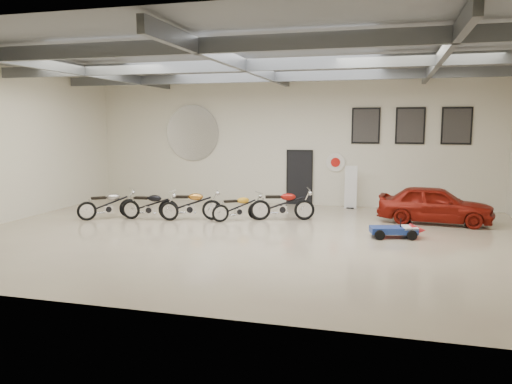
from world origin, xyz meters
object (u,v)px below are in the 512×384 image
(motorcycle_red, at_px, (282,204))
(motorcycle_yellow, at_px, (238,207))
(motorcycle_silver, at_px, (108,204))
(banner_stand, at_px, (351,186))
(motorcycle_gold, at_px, (190,204))
(go_kart, at_px, (398,228))
(motorcycle_black, at_px, (150,205))
(vintage_car, at_px, (435,204))

(motorcycle_red, bearing_deg, motorcycle_yellow, -176.28)
(motorcycle_silver, distance_m, motorcycle_yellow, 4.40)
(banner_stand, height_order, motorcycle_yellow, banner_stand)
(motorcycle_gold, relative_size, go_kart, 1.33)
(motorcycle_black, distance_m, go_kart, 7.96)
(motorcycle_gold, bearing_deg, go_kart, -22.15)
(motorcycle_black, bearing_deg, motorcycle_red, 11.43)
(motorcycle_silver, distance_m, motorcycle_red, 5.84)
(vintage_car, bearing_deg, motorcycle_gold, 107.29)
(motorcycle_yellow, height_order, vintage_car, vintage_car)
(motorcycle_black, distance_m, motorcycle_gold, 1.34)
(banner_stand, height_order, motorcycle_black, banner_stand)
(go_kart, bearing_deg, motorcycle_silver, 164.71)
(motorcycle_black, height_order, motorcycle_red, motorcycle_red)
(motorcycle_black, height_order, motorcycle_gold, motorcycle_gold)
(motorcycle_silver, bearing_deg, motorcycle_yellow, -31.11)
(motorcycle_silver, bearing_deg, vintage_car, -30.49)
(motorcycle_black, bearing_deg, motorcycle_gold, 12.05)
(motorcycle_gold, bearing_deg, banner_stand, 22.52)
(motorcycle_silver, relative_size, motorcycle_gold, 0.94)
(banner_stand, xyz_separation_m, motorcycle_yellow, (-3.37, -3.43, -0.38))
(motorcycle_silver, height_order, go_kart, motorcycle_silver)
(banner_stand, xyz_separation_m, motorcycle_black, (-6.25, -4.05, -0.34))
(motorcycle_black, xyz_separation_m, motorcycle_red, (4.25, 1.11, 0.03))
(motorcycle_red, bearing_deg, motorcycle_silver, 177.03)
(banner_stand, bearing_deg, motorcycle_black, -145.74)
(banner_stand, height_order, vintage_car, banner_stand)
(motorcycle_silver, bearing_deg, motorcycle_black, -33.73)
(motorcycle_black, xyz_separation_m, motorcycle_gold, (1.29, 0.35, 0.03))
(motorcycle_black, bearing_deg, vintage_car, 8.76)
(motorcycle_gold, height_order, motorcycle_yellow, motorcycle_gold)
(motorcycle_red, relative_size, go_kart, 1.34)
(motorcycle_black, relative_size, motorcycle_yellow, 1.10)
(banner_stand, relative_size, motorcycle_gold, 0.82)
(banner_stand, distance_m, motorcycle_black, 7.46)
(motorcycle_yellow, distance_m, vintage_car, 6.34)
(motorcycle_red, bearing_deg, go_kart, -40.62)
(motorcycle_black, xyz_separation_m, go_kart, (7.93, -0.58, -0.23))
(motorcycle_gold, relative_size, motorcycle_red, 0.99)
(banner_stand, relative_size, vintage_car, 0.48)
(banner_stand, height_order, motorcycle_red, banner_stand)
(motorcycle_red, xyz_separation_m, go_kart, (3.68, -1.69, -0.26))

